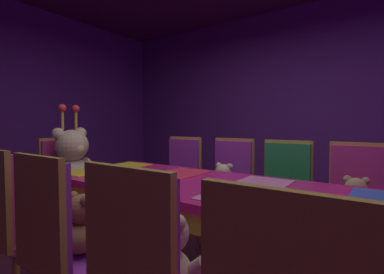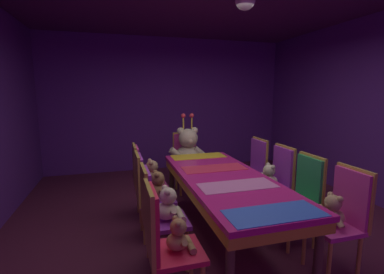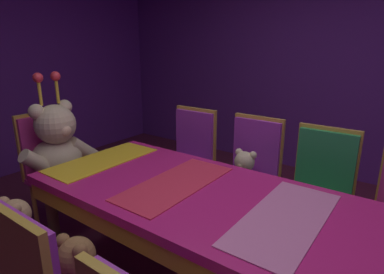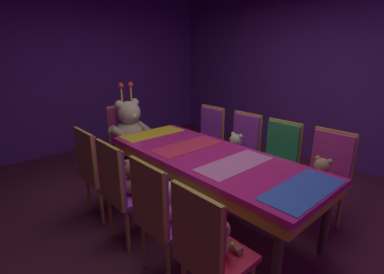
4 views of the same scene
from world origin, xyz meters
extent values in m
cube|color=#59267F|center=(2.60, 0.00, 1.40)|extent=(0.12, 6.40, 2.80)
cube|color=#C61E72|center=(0.00, 0.00, 0.71)|extent=(0.90, 2.31, 0.05)
cube|color=gold|center=(0.00, 0.00, 0.64)|extent=(0.88, 2.26, 0.10)
cylinder|color=#4C3826|center=(0.38, 1.04, 0.34)|extent=(0.07, 0.07, 0.69)
cylinder|color=#4C3826|center=(-0.38, 1.04, 0.34)|extent=(0.07, 0.07, 0.69)
cube|color=pink|center=(0.00, -0.33, 0.74)|extent=(0.77, 0.32, 0.01)
cube|color=#E52D4C|center=(0.00, 0.33, 0.74)|extent=(0.77, 0.32, 0.01)
cube|color=yellow|center=(0.00, 0.98, 0.74)|extent=(0.77, 0.32, 0.01)
sphere|color=olive|center=(-0.70, 0.29, 0.69)|extent=(0.16, 0.16, 0.16)
sphere|color=#AE7747|center=(-0.64, 0.29, 0.67)|extent=(0.06, 0.06, 0.06)
sphere|color=olive|center=(-0.71, 0.35, 0.75)|extent=(0.06, 0.06, 0.06)
sphere|color=olive|center=(-0.71, 0.23, 0.75)|extent=(0.06, 0.06, 0.06)
cylinder|color=olive|center=(-0.67, 0.39, 0.56)|extent=(0.05, 0.14, 0.13)
cube|color=#CC338C|center=(-0.71, 0.82, 0.44)|extent=(0.40, 0.40, 0.04)
cylinder|color=gold|center=(-0.55, 0.98, 0.21)|extent=(0.04, 0.04, 0.42)
ellipsoid|color=tan|center=(-0.71, 0.82, 0.55)|extent=(0.20, 0.20, 0.16)
sphere|color=tan|center=(-0.69, 0.82, 0.69)|extent=(0.16, 0.16, 0.16)
sphere|color=tan|center=(-0.64, 0.82, 0.68)|extent=(0.06, 0.06, 0.06)
sphere|color=tan|center=(-0.71, 0.88, 0.75)|extent=(0.06, 0.06, 0.06)
sphere|color=tan|center=(-0.71, 0.76, 0.75)|extent=(0.06, 0.06, 0.06)
cylinder|color=tan|center=(-0.67, 0.92, 0.56)|extent=(0.06, 0.14, 0.13)
cylinder|color=tan|center=(-0.67, 0.72, 0.56)|extent=(0.06, 0.14, 0.13)
cylinder|color=tan|center=(-0.58, 0.87, 0.49)|extent=(0.07, 0.15, 0.07)
cylinder|color=tan|center=(-0.58, 0.77, 0.49)|extent=(0.07, 0.15, 0.07)
cylinder|color=gold|center=(0.88, -0.65, 0.21)|extent=(0.04, 0.04, 0.42)
cylinder|color=gold|center=(0.56, -0.65, 0.21)|extent=(0.04, 0.04, 0.42)
cube|color=#268C4C|center=(0.70, -0.28, 0.44)|extent=(0.40, 0.40, 0.04)
cube|color=#268C4C|center=(0.88, -0.28, 0.71)|extent=(0.05, 0.38, 0.50)
cube|color=gold|center=(0.90, -0.28, 0.71)|extent=(0.03, 0.41, 0.55)
cylinder|color=gold|center=(0.86, -0.12, 0.21)|extent=(0.04, 0.04, 0.42)
cylinder|color=gold|center=(0.86, -0.44, 0.21)|extent=(0.04, 0.04, 0.42)
cylinder|color=gold|center=(0.54, -0.12, 0.21)|extent=(0.04, 0.04, 0.42)
cylinder|color=gold|center=(0.54, -0.44, 0.21)|extent=(0.04, 0.04, 0.42)
cube|color=purple|center=(0.72, 0.24, 0.44)|extent=(0.40, 0.40, 0.04)
cube|color=purple|center=(0.90, 0.24, 0.71)|extent=(0.05, 0.38, 0.50)
cube|color=gold|center=(0.92, 0.24, 0.71)|extent=(0.03, 0.41, 0.55)
cylinder|color=gold|center=(0.88, 0.40, 0.21)|extent=(0.04, 0.04, 0.42)
cylinder|color=gold|center=(0.88, 0.08, 0.21)|extent=(0.04, 0.04, 0.42)
cylinder|color=gold|center=(0.56, 0.40, 0.21)|extent=(0.04, 0.04, 0.42)
cylinder|color=gold|center=(0.56, 0.08, 0.21)|extent=(0.04, 0.04, 0.42)
ellipsoid|color=beige|center=(0.72, 0.24, 0.54)|extent=(0.19, 0.19, 0.15)
sphere|color=beige|center=(0.70, 0.24, 0.68)|extent=(0.15, 0.15, 0.15)
sphere|color=#FDDCAD|center=(0.65, 0.24, 0.67)|extent=(0.06, 0.06, 0.06)
sphere|color=beige|center=(0.72, 0.18, 0.74)|extent=(0.06, 0.06, 0.06)
sphere|color=beige|center=(0.72, 0.30, 0.74)|extent=(0.06, 0.06, 0.06)
cylinder|color=beige|center=(0.68, 0.15, 0.56)|extent=(0.05, 0.13, 0.13)
cylinder|color=beige|center=(0.68, 0.34, 0.56)|extent=(0.05, 0.13, 0.13)
cylinder|color=beige|center=(0.60, 0.19, 0.49)|extent=(0.07, 0.14, 0.07)
cylinder|color=beige|center=(0.60, 0.29, 0.49)|extent=(0.07, 0.14, 0.07)
cube|color=purple|center=(0.70, 0.83, 0.44)|extent=(0.40, 0.40, 0.04)
cube|color=purple|center=(0.88, 0.83, 0.71)|extent=(0.05, 0.38, 0.50)
cube|color=gold|center=(0.90, 0.83, 0.71)|extent=(0.03, 0.41, 0.55)
cylinder|color=gold|center=(0.86, 0.99, 0.21)|extent=(0.04, 0.04, 0.42)
cylinder|color=gold|center=(0.86, 0.67, 0.21)|extent=(0.04, 0.04, 0.42)
cylinder|color=gold|center=(0.54, 0.99, 0.21)|extent=(0.04, 0.04, 0.42)
cylinder|color=gold|center=(0.54, 0.67, 0.21)|extent=(0.04, 0.04, 0.42)
cube|color=#CC338C|center=(0.00, 1.57, 0.44)|extent=(0.40, 0.40, 0.04)
cube|color=#CC338C|center=(0.00, 1.75, 0.71)|extent=(0.38, 0.05, 0.50)
cube|color=gold|center=(0.00, 1.77, 0.71)|extent=(0.41, 0.03, 0.55)
cylinder|color=gold|center=(0.16, 1.73, 0.21)|extent=(0.04, 0.04, 0.42)
cylinder|color=gold|center=(0.16, 1.41, 0.21)|extent=(0.04, 0.04, 0.42)
cylinder|color=gold|center=(-0.16, 1.73, 0.21)|extent=(0.04, 0.04, 0.42)
cylinder|color=gold|center=(-0.16, 1.41, 0.21)|extent=(0.04, 0.04, 0.42)
ellipsoid|color=beige|center=(0.00, 1.57, 0.63)|extent=(0.39, 0.39, 0.31)
sphere|color=beige|center=(0.00, 1.54, 0.91)|extent=(0.31, 0.31, 0.31)
sphere|color=#FDDCAD|center=(0.00, 1.43, 0.89)|extent=(0.12, 0.12, 0.12)
sphere|color=beige|center=(0.12, 1.57, 1.03)|extent=(0.12, 0.12, 0.12)
sphere|color=beige|center=(-0.12, 1.57, 1.03)|extent=(0.12, 0.12, 0.12)
cylinder|color=beige|center=(0.20, 1.49, 0.66)|extent=(0.28, 0.11, 0.26)
cylinder|color=beige|center=(-0.20, 1.49, 0.66)|extent=(0.28, 0.11, 0.26)
cylinder|color=beige|center=(0.10, 1.32, 0.53)|extent=(0.29, 0.13, 0.13)
cylinder|color=beige|center=(-0.10, 1.32, 0.53)|extent=(0.29, 0.13, 0.13)
cylinder|color=gold|center=(0.07, 1.57, 1.17)|extent=(0.03, 0.03, 0.21)
sphere|color=#E5333F|center=(0.07, 1.57, 1.28)|extent=(0.08, 0.08, 0.08)
cylinder|color=gold|center=(-0.07, 1.57, 1.17)|extent=(0.03, 0.03, 0.21)
sphere|color=#E5333F|center=(-0.07, 1.57, 1.28)|extent=(0.08, 0.08, 0.08)
camera|label=1|loc=(-1.51, -0.98, 1.12)|focal=25.83mm
camera|label=2|loc=(-1.14, -2.70, 1.65)|focal=25.74mm
camera|label=3|loc=(-1.31, -0.75, 1.52)|focal=29.77mm
camera|label=4|loc=(-1.87, -1.83, 1.73)|focal=26.43mm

